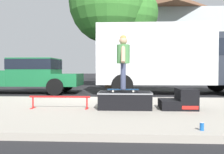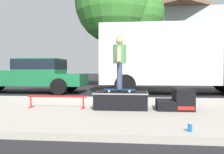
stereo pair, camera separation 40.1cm
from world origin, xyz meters
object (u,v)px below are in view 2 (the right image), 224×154
at_px(skate_box, 121,100).
at_px(street_tree_main, 120,6).
at_px(soda_can, 190,127).
at_px(skater_kid, 120,57).
at_px(grind_rail, 57,99).
at_px(kicker_ramp, 177,101).
at_px(skateboard, 120,90).
at_px(box_truck, 179,56).
at_px(pickup_truck_green, 29,74).

distance_m(skate_box, street_tree_main, 10.05).
bearing_deg(soda_can, skater_kid, 119.74).
xyz_separation_m(grind_rail, skater_kid, (1.57, 0.13, 1.03)).
relative_size(kicker_ramp, street_tree_main, 0.11).
height_order(skateboard, box_truck, box_truck).
xyz_separation_m(skate_box, skater_kid, (-0.04, 0.04, 1.05)).
relative_size(skater_kid, pickup_truck_green, 0.24).
xyz_separation_m(skateboard, pickup_truck_green, (-4.67, 5.04, 0.31)).
bearing_deg(skater_kid, box_truck, 66.13).
height_order(box_truck, street_tree_main, street_tree_main).
bearing_deg(skate_box, skateboard, 141.00).
bearing_deg(street_tree_main, skate_box, -85.78).
xyz_separation_m(soda_can, box_truck, (1.06, 7.39, 1.52)).
bearing_deg(skater_kid, skateboard, 180.00).
bearing_deg(soda_can, kicker_ramp, 85.88).
bearing_deg(grind_rail, kicker_ramp, 1.74).
bearing_deg(grind_rail, skateboard, 4.59).
bearing_deg(skater_kid, soda_can, -60.26).
xyz_separation_m(skater_kid, street_tree_main, (-0.61, 8.84, 3.62)).
bearing_deg(grind_rail, pickup_truck_green, 121.00).
relative_size(skater_kid, box_truck, 0.19).
distance_m(skate_box, box_truck, 5.87).
height_order(skateboard, skater_kid, skater_kid).
height_order(kicker_ramp, skater_kid, skater_kid).
relative_size(grind_rail, skater_kid, 1.13).
distance_m(grind_rail, skateboard, 1.59).
bearing_deg(kicker_ramp, grind_rail, -178.26).
relative_size(skater_kid, soda_can, 10.65).
bearing_deg(soda_can, grind_rail, 143.80).
relative_size(skate_box, soda_can, 10.25).
xyz_separation_m(skater_kid, soda_can, (1.25, -2.19, -1.20)).
bearing_deg(kicker_ramp, skateboard, 178.55).
relative_size(skate_box, grind_rail, 0.85).
relative_size(kicker_ramp, skateboard, 1.08).
distance_m(skateboard, skater_kid, 0.80).
height_order(skate_box, skater_kid, skater_kid).
distance_m(soda_can, street_tree_main, 12.18).
bearing_deg(pickup_truck_green, box_truck, 1.39).
bearing_deg(kicker_ramp, skate_box, 179.98).
relative_size(grind_rail, street_tree_main, 0.20).
bearing_deg(skateboard, soda_can, -60.26).
distance_m(grind_rail, pickup_truck_green, 6.05).
bearing_deg(skate_box, skater_kid, 141.00).
distance_m(skateboard, box_truck, 5.80).
bearing_deg(grind_rail, street_tree_main, 83.93).
bearing_deg(pickup_truck_green, grind_rail, -59.00).
distance_m(skate_box, kicker_ramp, 1.36).
height_order(skateboard, soda_can, skateboard).
distance_m(soda_can, pickup_truck_green, 9.37).
height_order(soda_can, street_tree_main, street_tree_main).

